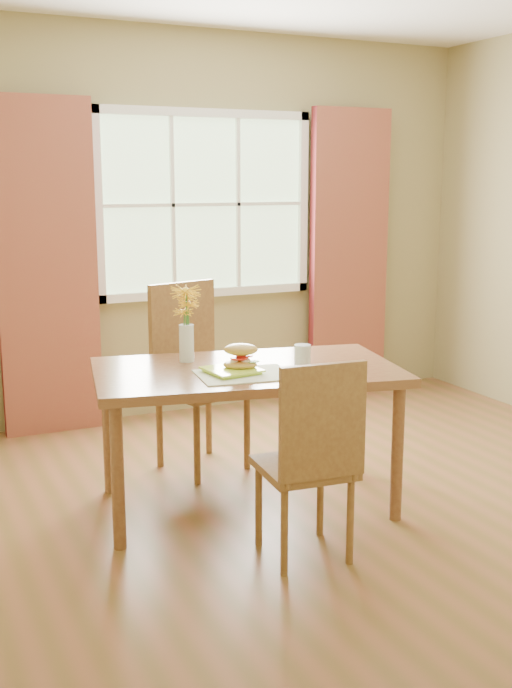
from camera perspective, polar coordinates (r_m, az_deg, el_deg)
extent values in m
cube|color=brown|center=(4.47, 5.63, -10.66)|extent=(4.20, 3.80, 0.02)
cube|color=#938858|center=(5.87, -3.74, 8.38)|extent=(4.20, 0.02, 2.70)
cube|color=#BCE4AD|center=(5.83, -3.65, 9.84)|extent=(1.50, 0.02, 1.20)
cube|color=white|center=(5.82, -3.62, 16.05)|extent=(1.62, 0.04, 0.06)
cube|color=white|center=(5.86, -3.47, 3.66)|extent=(1.62, 0.04, 0.06)
cube|color=white|center=(5.56, -11.14, 9.56)|extent=(0.06, 0.04, 1.32)
cube|color=white|center=(6.13, 3.35, 9.94)|extent=(0.06, 0.04, 1.32)
cube|color=white|center=(5.81, -3.56, 9.83)|extent=(1.50, 0.03, 0.02)
cube|color=maroon|center=(5.45, -14.58, 5.14)|extent=(0.65, 0.08, 2.20)
cube|color=maroon|center=(6.28, 6.60, 6.26)|extent=(0.65, 0.08, 2.20)
cube|color=brown|center=(4.09, -0.68, -2.00)|extent=(1.66, 1.14, 0.05)
cylinder|color=brown|center=(3.77, -9.78, -9.30)|extent=(0.06, 0.06, 0.70)
cylinder|color=brown|center=(4.08, 9.98, -7.65)|extent=(0.06, 0.06, 0.70)
cylinder|color=brown|center=(4.43, -10.43, -6.08)|extent=(0.06, 0.06, 0.70)
cylinder|color=brown|center=(4.70, 6.55, -4.93)|extent=(0.06, 0.06, 0.70)
cube|color=brown|center=(3.64, 3.41, -8.73)|extent=(0.42, 0.42, 0.04)
cube|color=brown|center=(3.41, 4.66, -5.45)|extent=(0.39, 0.06, 0.50)
cylinder|color=brown|center=(3.54, 2.02, -13.19)|extent=(0.03, 0.03, 0.40)
cylinder|color=brown|center=(3.66, 6.69, -12.39)|extent=(0.03, 0.03, 0.40)
cylinder|color=brown|center=(3.80, 0.19, -11.32)|extent=(0.03, 0.03, 0.40)
cylinder|color=brown|center=(3.92, 4.58, -10.67)|extent=(0.03, 0.03, 0.40)
cube|color=brown|center=(4.70, -3.81, -3.14)|extent=(0.56, 0.56, 0.04)
cube|color=brown|center=(4.79, -5.35, 0.96)|extent=(0.45, 0.16, 0.58)
cylinder|color=brown|center=(4.53, -4.21, -7.09)|extent=(0.04, 0.04, 0.46)
cylinder|color=brown|center=(4.74, -0.64, -6.17)|extent=(0.04, 0.04, 0.46)
cylinder|color=brown|center=(4.81, -6.85, -5.99)|extent=(0.04, 0.04, 0.46)
cylinder|color=brown|center=(5.01, -3.37, -5.19)|extent=(0.04, 0.04, 0.46)
cube|color=beige|center=(3.92, -0.83, -2.19)|extent=(0.49, 0.38, 0.01)
cube|color=#B6E338|center=(3.95, -1.72, -1.96)|extent=(0.27, 0.27, 0.01)
ellipsoid|color=gold|center=(3.96, -1.13, -1.47)|extent=(0.20, 0.18, 0.05)
ellipsoid|color=#4C8C2D|center=(3.96, -0.38, -1.26)|extent=(0.10, 0.06, 0.01)
cylinder|color=red|center=(3.95, -1.20, -0.98)|extent=(0.09, 0.09, 0.01)
cylinder|color=red|center=(3.97, -0.83, -0.81)|extent=(0.08, 0.08, 0.01)
ellipsoid|color=gold|center=(3.95, -1.09, -0.39)|extent=(0.20, 0.18, 0.06)
cylinder|color=silver|center=(4.04, 3.31, -0.93)|extent=(0.08, 0.08, 0.13)
cylinder|color=silver|center=(4.04, 3.31, -1.07)|extent=(0.07, 0.07, 0.10)
cylinder|color=silver|center=(4.21, -4.95, 0.07)|extent=(0.08, 0.08, 0.20)
cylinder|color=silver|center=(4.22, -4.93, -0.58)|extent=(0.07, 0.07, 0.10)
cylinder|color=#3D7028|center=(4.20, -4.97, 1.22)|extent=(0.01, 0.01, 0.37)
cylinder|color=#3D7028|center=(4.20, -4.75, 0.78)|extent=(0.01, 0.01, 0.30)
cylinder|color=#3D7028|center=(4.21, -5.14, 0.51)|extent=(0.01, 0.01, 0.26)
cylinder|color=#3D7028|center=(4.21, -4.88, 1.03)|extent=(0.01, 0.01, 0.34)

